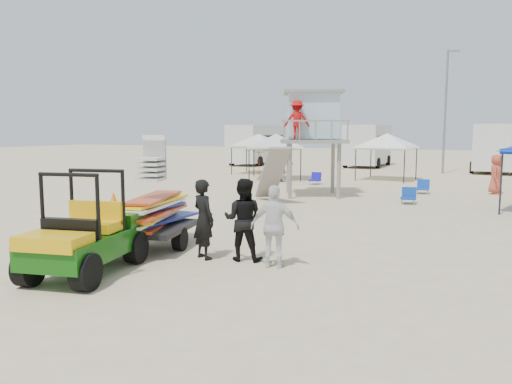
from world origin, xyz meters
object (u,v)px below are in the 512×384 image
at_px(utility_cart, 83,227).
at_px(man_left, 204,219).
at_px(surf_trailer, 155,209).
at_px(lifeguard_tower, 312,120).

distance_m(utility_cart, man_left, 2.54).
xyz_separation_m(utility_cart, surf_trailer, (0.01, 2.34, 0.04)).
bearing_deg(man_left, surf_trailer, 15.89).
height_order(utility_cart, man_left, utility_cart).
relative_size(man_left, lifeguard_tower, 0.40).
relative_size(utility_cart, lifeguard_tower, 0.65).
bearing_deg(man_left, lifeguard_tower, -56.02).
height_order(man_left, lifeguard_tower, lifeguard_tower).
bearing_deg(utility_cart, surf_trailer, 89.84).
distance_m(utility_cart, surf_trailer, 2.34).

